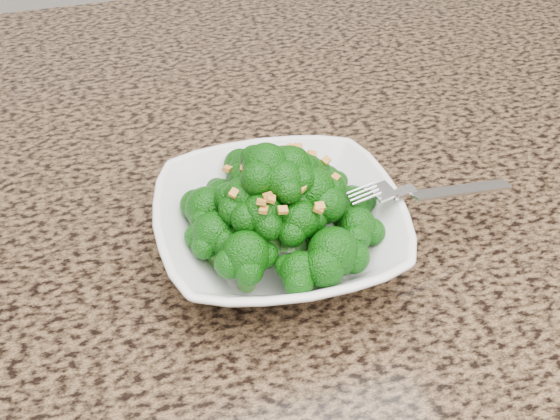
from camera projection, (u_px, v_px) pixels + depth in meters
name	position (u px, v px, depth m)	size (l,w,h in m)	color
granite_counter	(191.00, 216.00, 0.71)	(1.64, 1.04, 0.03)	brown
bowl	(280.00, 230.00, 0.63)	(0.22, 0.22, 0.05)	white
broccoli_pile	(280.00, 171.00, 0.58)	(0.19, 0.19, 0.08)	#0E5109
garlic_topping	(280.00, 130.00, 0.56)	(0.12, 0.12, 0.01)	gold
fork	(407.00, 191.00, 0.62)	(0.18, 0.03, 0.01)	silver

